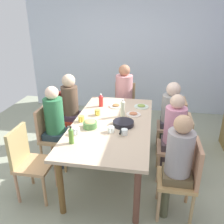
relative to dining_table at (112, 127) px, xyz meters
name	(u,v)px	position (x,y,z in m)	size (l,w,h in m)	color
ground_plane	(112,169)	(0.00, 0.00, -0.68)	(5.75, 5.75, 0.00)	#9BA289
wall_left	(131,53)	(-2.46, 0.00, 0.62)	(0.12, 4.63, 2.60)	silver
dining_table	(112,127)	(0.00, 0.00, 0.00)	(1.96, 1.03, 0.76)	#CAAF91
chair_0	(124,104)	(-1.36, 0.00, -0.17)	(0.40, 0.40, 0.90)	tan
person_0	(124,93)	(-1.27, 0.00, 0.08)	(0.31, 0.31, 1.27)	#565544
chair_1	(184,175)	(0.65, 0.89, -0.17)	(0.40, 0.40, 0.90)	tan
person_1	(177,159)	(0.65, 0.80, 0.03)	(0.30, 0.30, 1.20)	#4F5038
chair_2	(28,159)	(0.65, -0.89, -0.17)	(0.40, 0.40, 0.90)	tan
chair_3	(51,133)	(0.00, -0.89, -0.17)	(0.40, 0.40, 0.90)	tan
person_3	(56,121)	(0.00, -0.80, 0.03)	(0.30, 0.30, 1.21)	#303246
chair_4	(179,144)	(0.00, 0.89, -0.17)	(0.40, 0.40, 0.90)	tan
person_4	(173,131)	(0.00, 0.80, 0.02)	(0.30, 0.30, 1.19)	#46393F
chair_5	(175,123)	(-0.65, 0.89, -0.17)	(0.40, 0.40, 0.90)	tan
person_5	(170,111)	(-0.65, 0.80, 0.03)	(0.31, 0.31, 1.17)	#3B4841
chair_6	(67,115)	(-0.65, -0.89, -0.17)	(0.40, 0.40, 0.90)	#B3341F
person_6	(71,104)	(-0.65, -0.80, 0.05)	(0.30, 0.30, 1.22)	#354943
plate_0	(116,106)	(-0.57, -0.03, 0.09)	(0.21, 0.21, 0.04)	silver
plate_1	(133,114)	(-0.29, 0.26, 0.09)	(0.21, 0.21, 0.04)	silver
plate_2	(141,106)	(-0.62, 0.35, 0.09)	(0.22, 0.22, 0.04)	silver
bowl_0	(90,124)	(0.20, -0.25, 0.13)	(0.18, 0.18, 0.10)	#508545
serving_pan	(123,123)	(0.07, 0.16, 0.11)	(0.45, 0.27, 0.06)	black
cup_0	(124,132)	(0.32, 0.21, 0.11)	(0.11, 0.08, 0.07)	white
cup_1	(77,131)	(0.39, -0.36, 0.12)	(0.12, 0.08, 0.08)	white
cup_2	(111,130)	(0.28, 0.03, 0.11)	(0.12, 0.08, 0.07)	white
cup_3	(81,119)	(0.04, -0.41, 0.11)	(0.11, 0.08, 0.08)	#E3C64C
cup_4	(97,112)	(-0.21, -0.25, 0.12)	(0.11, 0.08, 0.08)	#E8C451
bottle_0	(123,108)	(-0.22, 0.11, 0.20)	(0.06, 0.06, 0.26)	silver
bottle_1	(101,101)	(-0.55, -0.27, 0.17)	(0.07, 0.07, 0.20)	red
bottle_2	(71,136)	(0.61, -0.35, 0.17)	(0.05, 0.05, 0.21)	#52832E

